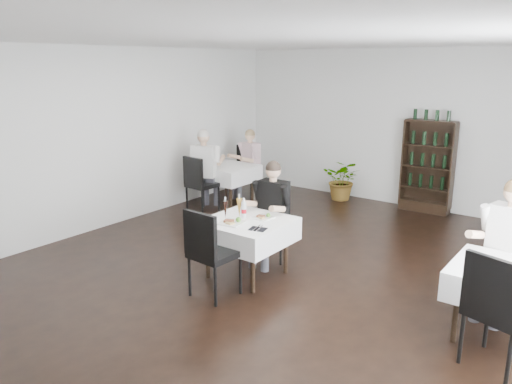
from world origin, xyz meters
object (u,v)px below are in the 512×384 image
diner_main (270,205)px  potted_tree (343,180)px  wine_shelf (427,167)px  main_table (247,231)px

diner_main → potted_tree: bearing=101.2°
wine_shelf → diner_main: (-0.91, -3.79, -0.00)m
wine_shelf → main_table: size_ratio=1.70×
main_table → diner_main: bearing=90.6°
main_table → diner_main: diner_main is taller
main_table → potted_tree: size_ratio=1.23×
wine_shelf → diner_main: bearing=-103.5°
potted_tree → diner_main: size_ratio=0.58×
main_table → diner_main: (-0.01, 0.53, 0.22)m
main_table → diner_main: size_ratio=0.71×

